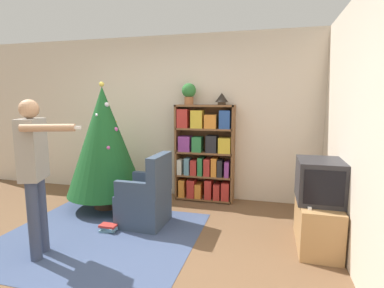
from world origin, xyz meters
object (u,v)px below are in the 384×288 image
at_px(bookshelf, 205,155).
at_px(table_lamp, 222,98).
at_px(christmas_tree, 104,141).
at_px(potted_plant, 189,92).
at_px(standing_person, 35,166).
at_px(armchair, 146,200).
at_px(television, 320,181).

bearing_deg(bookshelf, table_lamp, 2.49).
bearing_deg(christmas_tree, bookshelf, 26.99).
bearing_deg(potted_plant, bookshelf, -2.41).
relative_size(standing_person, table_lamp, 7.97).
bearing_deg(christmas_tree, table_lamp, 23.54).
relative_size(christmas_tree, potted_plant, 5.59).
distance_m(christmas_tree, potted_plant, 1.47).
bearing_deg(bookshelf, armchair, -115.11).
bearing_deg(armchair, standing_person, -35.21).
bearing_deg(table_lamp, bookshelf, -177.51).
bearing_deg(table_lamp, standing_person, -125.59).
bearing_deg(bookshelf, television, -37.58).
distance_m(bookshelf, standing_person, 2.46).
relative_size(bookshelf, standing_person, 0.95).
relative_size(armchair, table_lamp, 4.60).
relative_size(television, christmas_tree, 0.30).
height_order(television, armchair, television).
height_order(armchair, potted_plant, potted_plant).
height_order(bookshelf, television, bookshelf).
distance_m(potted_plant, table_lamp, 0.52).
distance_m(television, armchair, 2.07).
bearing_deg(table_lamp, television, -43.01).
xyz_separation_m(television, table_lamp, (-1.25, 1.17, 0.88)).
relative_size(potted_plant, table_lamp, 1.64).
bearing_deg(television, armchair, 178.45).
bearing_deg(table_lamp, armchair, -124.60).
height_order(television, table_lamp, table_lamp).
bearing_deg(standing_person, christmas_tree, 164.38).
xyz_separation_m(armchair, potted_plant, (0.26, 1.12, 1.38)).
height_order(armchair, standing_person, standing_person).
height_order(christmas_tree, standing_person, christmas_tree).
bearing_deg(potted_plant, standing_person, -115.34).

